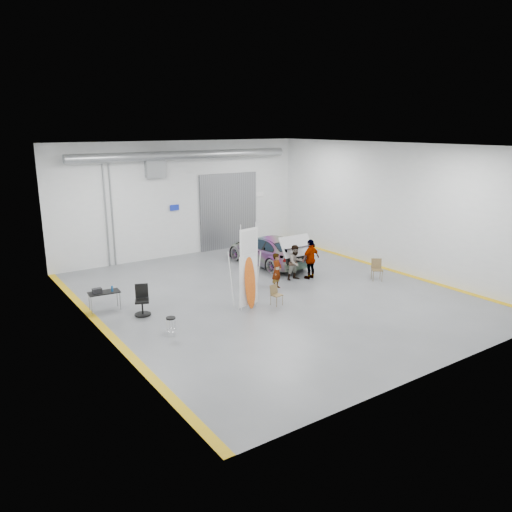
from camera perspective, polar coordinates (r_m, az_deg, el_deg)
ground at (r=20.62m, az=1.72°, el=-4.39°), size 16.00×16.00×0.00m
room_shell at (r=21.61m, az=-1.16°, el=7.62°), size 14.02×16.18×6.01m
sedan_car at (r=24.84m, az=1.36°, el=0.67°), size 2.25×5.08×1.45m
person_a at (r=21.12m, az=2.40°, el=-1.72°), size 0.67×0.58×1.55m
person_b at (r=22.38m, az=4.53°, el=-0.73°), size 0.81×0.63×1.61m
person_c at (r=22.59m, az=6.27°, el=-0.34°), size 1.11×0.59×1.83m
surfboard_display at (r=18.64m, az=-0.88°, el=-2.17°), size 0.92×0.37×3.28m
folding_chair_near at (r=19.34m, az=2.36°, el=-4.92°), size 0.42×0.44×0.80m
folding_chair_far at (r=23.01m, az=13.61°, el=-1.99°), size 0.62×0.69×0.96m
shop_stool at (r=16.79m, az=-9.68°, el=-7.97°), size 0.33×0.33×0.65m
work_table at (r=19.49m, az=-17.16°, el=-3.98°), size 1.19×0.68×0.93m
office_chair at (r=18.75m, az=-12.97°, el=-5.15°), size 0.64×0.68×1.12m
trunk_lid at (r=22.92m, az=4.64°, el=1.35°), size 1.69×1.03×0.04m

